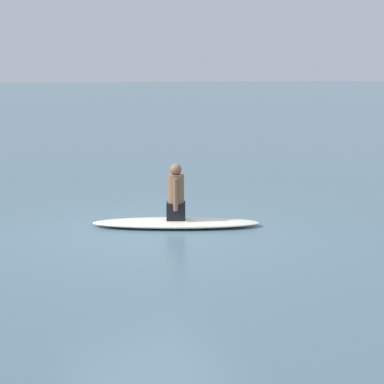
# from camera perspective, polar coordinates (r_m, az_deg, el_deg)

# --- Properties ---
(ground_plane) EXTENTS (400.00, 400.00, 0.00)m
(ground_plane) POSITION_cam_1_polar(r_m,az_deg,el_deg) (8.84, -4.48, -4.41)
(ground_plane) COLOR slate
(surfboard) EXTENTS (1.95, 2.67, 0.12)m
(surfboard) POSITION_cam_1_polar(r_m,az_deg,el_deg) (9.34, -1.61, -3.11)
(surfboard) COLOR silver
(surfboard) RESTS_ON ground
(person_paddler) EXTENTS (0.38, 0.39, 0.92)m
(person_paddler) POSITION_cam_1_polar(r_m,az_deg,el_deg) (9.23, -1.63, -0.24)
(person_paddler) COLOR black
(person_paddler) RESTS_ON surfboard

